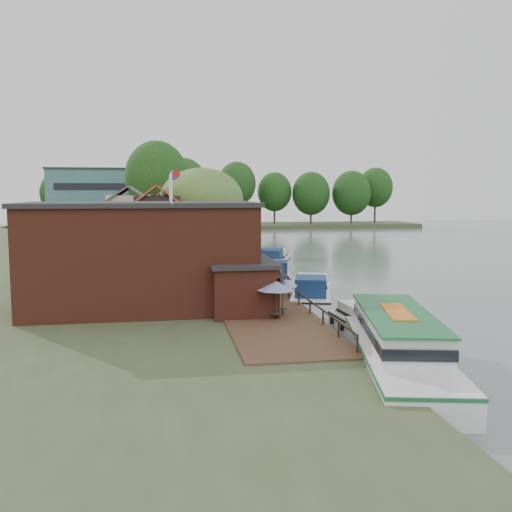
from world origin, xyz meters
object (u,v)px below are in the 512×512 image
umbrella_0 (276,300)px  umbrella_5 (251,269)px  umbrella_3 (268,278)px  willow (202,218)px  cruiser_2 (276,271)px  cottage_b (131,226)px  cottage_c (167,221)px  tour_boat (399,344)px  hotel_block (121,202)px  umbrella_4 (252,275)px  swan (410,353)px  umbrella_1 (283,296)px  cruiser_0 (371,321)px  pub (172,255)px  cruiser_3 (273,259)px  cottage_a (158,232)px  cruiser_1 (312,289)px  umbrella_2 (267,288)px

umbrella_0 → umbrella_5: bearing=87.1°
umbrella_0 → umbrella_3: same height
willow → cruiser_2: bearing=-28.3°
cottage_b → cottage_c: 9.85m
umbrella_0 → umbrella_5: same height
tour_boat → hotel_block: bearing=114.9°
umbrella_3 → umbrella_4: 2.21m
umbrella_5 → swan: size_ratio=5.40×
cottage_b → umbrella_4: cottage_b is taller
hotel_block → umbrella_1: 76.32m
cruiser_0 → willow: bearing=104.0°
pub → umbrella_4: size_ratio=8.42×
cruiser_3 → cruiser_2: bearing=-79.9°
swan → cottage_a: bearing=118.0°
umbrella_4 → cottage_a: bearing=128.7°
cottage_a → cruiser_3: 16.29m
cottage_b → swan: size_ratio=21.82×
cottage_b → cruiser_3: (15.81, -0.72, -3.91)m
hotel_block → cottage_b: bearing=-85.0°
pub → umbrella_4: 8.93m
umbrella_0 → cruiser_3: 29.96m
pub → cruiser_2: bearing=56.9°
cruiser_1 → tour_boat: size_ratio=0.74×
willow → umbrella_2: size_ratio=4.39×
cruiser_1 → willow: bearing=131.7°
cruiser_0 → tour_boat: (-1.12, -6.75, 0.40)m
umbrella_5 → umbrella_1: bearing=-90.1°
cruiser_0 → cruiser_1: bearing=91.2°
cruiser_3 → cottage_b: bearing=-163.7°
cottage_b → swan: (16.60, -35.57, -5.03)m
cottage_b → tour_boat: (14.74, -38.33, -3.73)m
umbrella_2 → cruiser_1: umbrella_2 is taller
willow → umbrella_3: size_ratio=4.39×
umbrella_5 → swan: (5.63, -19.98, -2.07)m
umbrella_5 → cruiser_2: bearing=62.2°
pub → umbrella_1: 8.22m
cruiser_3 → swan: cruiser_3 is taller
cruiser_0 → cruiser_1: size_ratio=0.90×
umbrella_5 → cruiser_2: 7.77m
umbrella_3 → swan: bearing=-70.1°
pub → umbrella_3: size_ratio=8.42×
umbrella_2 → cruiser_3: (5.31, 25.06, -0.95)m
cottage_b → cruiser_0: bearing=-63.3°
umbrella_2 → umbrella_4: same height
cruiser_0 → cruiser_3: 30.86m
umbrella_3 → cruiser_2: umbrella_3 is taller
pub → cottage_c: cottage_c is taller
umbrella_4 → tour_boat: bearing=-77.3°
cruiser_0 → swan: cruiser_0 is taller
cottage_a → umbrella_2: (7.51, -15.79, -2.96)m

